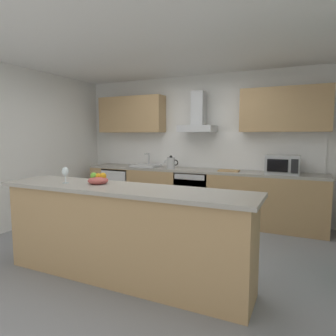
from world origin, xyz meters
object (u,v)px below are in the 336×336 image
range_hood (198,119)px  wine_glass (65,172)px  chopping_board (229,171)px  sink (146,165)px  kettle (171,163)px  refrigerator (122,189)px  fruit_bowl (98,180)px  oven (195,194)px  microwave (283,165)px

range_hood → wine_glass: size_ratio=4.05×
wine_glass → chopping_board: bearing=64.1°
sink → wine_glass: (0.41, -2.53, 0.18)m
kettle → chopping_board: kettle is taller
refrigerator → sink: sink is taller
fruit_bowl → oven: bearing=84.0°
sink → chopping_board: (1.62, -0.03, -0.02)m
microwave → fruit_bowl: bearing=-125.7°
sink → kettle: size_ratio=1.73×
wine_glass → fruit_bowl: 0.38m
chopping_board → sink: bearing=178.8°
oven → refrigerator: size_ratio=0.94×
oven → wine_glass: 2.67m
oven → wine_glass: size_ratio=4.50×
oven → refrigerator: oven is taller
range_hood → wine_glass: 2.80m
refrigerator → sink: size_ratio=1.70×
microwave → fruit_bowl: size_ratio=2.27×
refrigerator → fruit_bowl: bearing=-61.4°
sink → chopping_board: sink is taller
kettle → chopping_board: size_ratio=0.85×
refrigerator → microwave: bearing=-0.5°
kettle → wine_glass: bearing=-93.4°
sink → kettle: bearing=-4.6°
oven → wine_glass: (-0.60, -2.52, 0.65)m
range_hood → chopping_board: (0.61, -0.15, -0.88)m
kettle → fruit_bowl: 2.38m
oven → kettle: size_ratio=2.77×
wine_glass → kettle: bearing=86.6°
oven → sink: bearing=179.4°
oven → range_hood: 1.33m
oven → fruit_bowl: size_ratio=3.64×
microwave → wine_glass: microwave is taller
fruit_bowl → chopping_board: (0.86, 2.38, -0.12)m
refrigerator → kettle: size_ratio=2.94×
oven → range_hood: range_hood is taller
microwave → range_hood: bearing=173.8°
refrigerator → chopping_board: chopping_board is taller
oven → kettle: bearing=-175.8°
microwave → fruit_bowl: microwave is taller
kettle → refrigerator: bearing=178.4°
fruit_bowl → microwave: bearing=54.3°
chopping_board → wine_glass: bearing=-115.9°
range_hood → chopping_board: bearing=-14.0°
microwave → sink: microwave is taller
oven → microwave: size_ratio=1.60×
kettle → range_hood: 0.92m
oven → kettle: 0.71m
range_hood → chopping_board: size_ratio=2.12×
chopping_board → range_hood: bearing=166.0°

